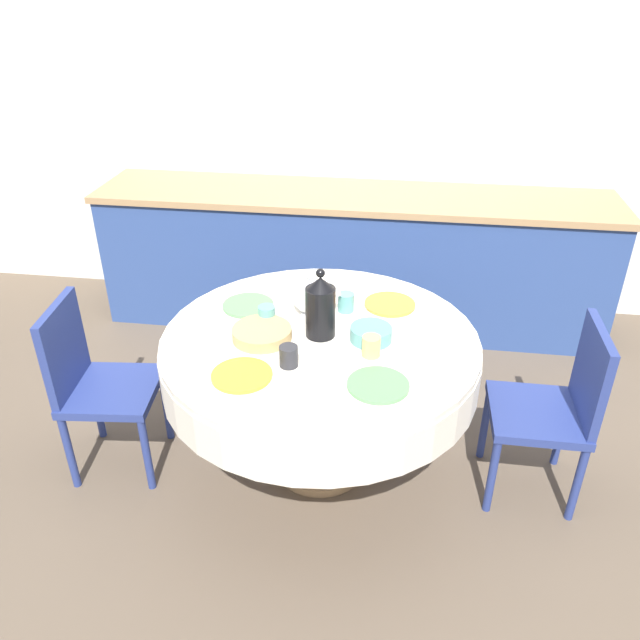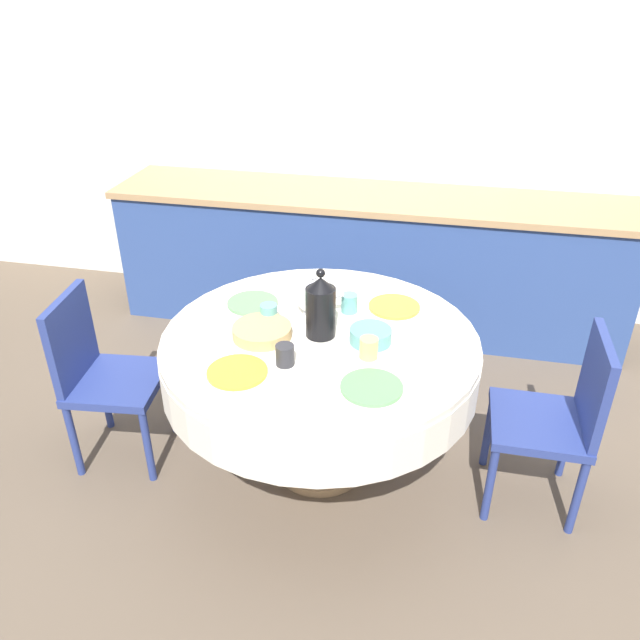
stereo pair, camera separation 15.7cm
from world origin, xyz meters
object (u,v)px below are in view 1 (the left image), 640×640
Objects in this scene: chair_right at (95,380)px; teapot at (310,296)px; chair_left at (556,404)px; coffee_carafe at (320,307)px.

chair_right is 1.05m from teapot.
chair_left is 1.10m from coffee_carafe.
coffee_carafe is (1.02, 0.12, 0.39)m from chair_right.
chair_right is at bearing 93.02° from chair_left.
chair_right is 1.10m from coffee_carafe.
coffee_carafe is at bearing 89.34° from chair_left.
coffee_carafe is at bearing 90.66° from chair_right.
chair_left is 1.00× the size of chair_right.
chair_left is 2.05m from chair_right.
teapot is (-1.10, 0.19, 0.34)m from chair_left.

